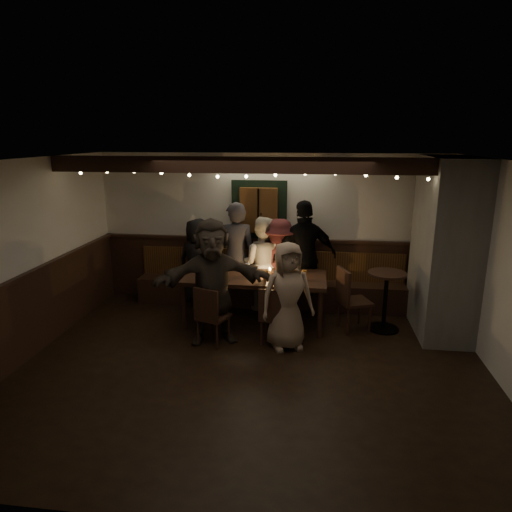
# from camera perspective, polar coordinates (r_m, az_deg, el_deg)

# --- Properties ---
(room) EXTENTS (6.02, 5.01, 2.62)m
(room) POSITION_cam_1_polar(r_m,az_deg,el_deg) (6.92, 9.81, -0.51)
(room) COLOR black
(room) RESTS_ON ground
(dining_table) EXTENTS (2.20, 0.94, 0.95)m
(dining_table) POSITION_cam_1_polar(r_m,az_deg,el_deg) (7.05, -0.23, -3.03)
(dining_table) COLOR #321D15
(dining_table) RESTS_ON ground
(chair_near_left) EXTENTS (0.50, 0.50, 0.86)m
(chair_near_left) POSITION_cam_1_polar(r_m,az_deg,el_deg) (6.43, -5.78, -7.10)
(chair_near_left) COLOR #321D15
(chair_near_left) RESTS_ON ground
(chair_near_right) EXTENTS (0.43, 0.43, 0.86)m
(chair_near_right) POSITION_cam_1_polar(r_m,az_deg,el_deg) (6.41, 2.22, -7.16)
(chair_near_right) COLOR #321D15
(chair_near_right) RESTS_ON ground
(chair_end) EXTENTS (0.57, 0.57, 0.97)m
(chair_end) POSITION_cam_1_polar(r_m,az_deg,el_deg) (7.01, 11.57, -4.92)
(chair_end) COLOR #321D15
(chair_end) RESTS_ON ground
(high_top) EXTENTS (0.57, 0.57, 0.91)m
(high_top) POSITION_cam_1_polar(r_m,az_deg,el_deg) (7.15, 15.90, -4.56)
(high_top) COLOR black
(high_top) RESTS_ON ground
(person_a) EXTENTS (0.84, 0.64, 1.53)m
(person_a) POSITION_cam_1_polar(r_m,az_deg,el_deg) (7.90, -7.23, -0.82)
(person_a) COLOR black
(person_a) RESTS_ON ground
(person_b) EXTENTS (0.72, 0.53, 1.83)m
(person_b) POSITION_cam_1_polar(r_m,az_deg,el_deg) (7.69, -2.50, 0.03)
(person_b) COLOR #323138
(person_b) RESTS_ON ground
(person_c) EXTENTS (0.82, 0.66, 1.59)m
(person_c) POSITION_cam_1_polar(r_m,az_deg,el_deg) (7.66, 0.73, -0.95)
(person_c) COLOR beige
(person_c) RESTS_ON ground
(person_d) EXTENTS (1.08, 0.72, 1.57)m
(person_d) POSITION_cam_1_polar(r_m,az_deg,el_deg) (7.62, 2.89, -1.15)
(person_d) COLOR #43191C
(person_d) RESTS_ON ground
(person_e) EXTENTS (1.19, 0.80, 1.88)m
(person_e) POSITION_cam_1_polar(r_m,az_deg,el_deg) (7.58, 6.08, -0.10)
(person_e) COLOR black
(person_e) RESTS_ON ground
(person_f) EXTENTS (1.74, 0.99, 1.79)m
(person_f) POSITION_cam_1_polar(r_m,az_deg,el_deg) (6.44, -5.46, -3.20)
(person_f) COLOR #362E26
(person_f) RESTS_ON ground
(person_g) EXTENTS (0.86, 0.72, 1.51)m
(person_g) POSITION_cam_1_polar(r_m,az_deg,el_deg) (6.27, 3.94, -5.01)
(person_g) COLOR tan
(person_g) RESTS_ON ground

